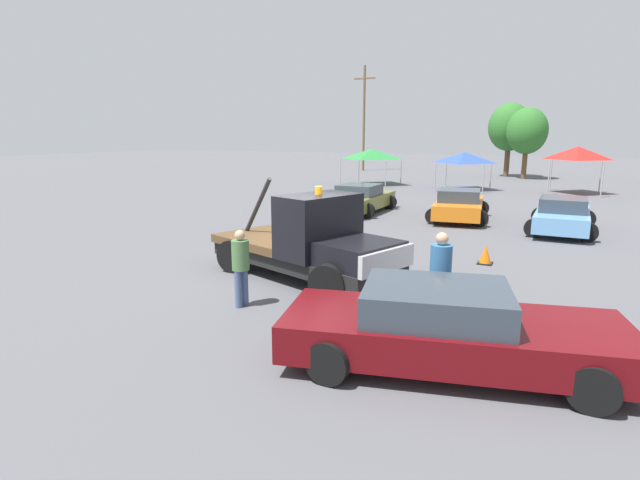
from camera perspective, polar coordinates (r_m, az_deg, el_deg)
The scene contains 15 objects.
ground_plane at distance 12.97m, azimuth -1.98°, elevation -4.33°, with size 160.00×160.00×0.00m, color #545459.
tow_truck at distance 12.50m, azimuth -0.96°, elevation -0.51°, with size 5.76×3.52×2.51m.
foreground_car at distance 8.21m, azimuth 14.44°, elevation -9.81°, with size 5.61×3.22×1.34m.
person_near_truck at distance 9.82m, azimuth 13.60°, elevation -3.60°, with size 0.41×0.41×1.84m.
person_at_hood at distance 10.75m, azimuth -9.05°, elevation -2.57°, with size 0.37×0.37×1.68m.
parked_car_olive at distance 23.75m, azimuth 4.67°, elevation 4.73°, with size 2.55×4.63×1.34m.
parked_car_orange at distance 22.36m, azimuth 15.60°, elevation 3.87°, with size 2.88×4.59×1.34m.
parked_car_skyblue at distance 20.92m, azimuth 25.97°, elevation 2.56°, with size 2.41×4.63×1.34m.
canopy_tent_green at distance 36.93m, azimuth 5.93°, elevation 9.77°, with size 3.48×3.48×2.60m.
canopy_tent_blue at distance 34.63m, azimuth 16.20°, elevation 9.03°, with size 3.10×3.10×2.47m.
canopy_tent_red at distance 34.94m, azimuth 27.36°, elevation 8.82°, with size 2.94×2.94×2.92m.
tree_center at distance 44.81m, azimuth 22.59°, elevation 11.41°, with size 3.23×3.23×5.77m.
tree_right at distance 46.72m, azimuth 20.84°, elevation 11.95°, with size 3.51×3.51×6.28m.
traffic_cone at distance 15.03m, azimuth 18.38°, elevation -1.67°, with size 0.40×0.40×0.55m.
utility_pole at distance 51.39m, azimuth 5.04°, elevation 13.90°, with size 2.20×0.24×10.20m.
Camera 1 is at (6.02, -10.89, 3.65)m, focal length 28.00 mm.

